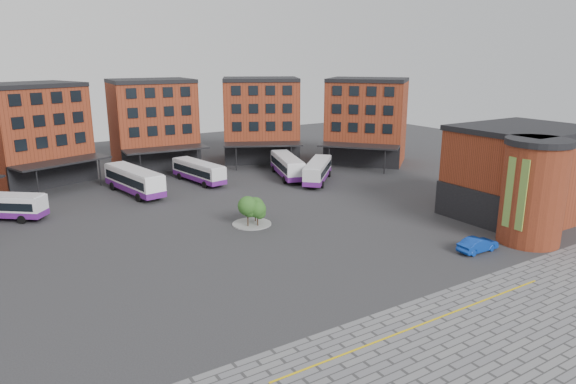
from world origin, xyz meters
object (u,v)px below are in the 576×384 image
bus_c (134,180)px  bus_f (318,171)px  tree_island (253,209)px  bus_e (287,166)px  blue_car (478,245)px  bus_d (199,171)px

bus_c → bus_f: 26.34m
tree_island → bus_e: (15.62, 17.66, -0.06)m
bus_c → bus_e: (22.95, -2.73, -0.11)m
bus_f → bus_c: bearing=-152.4°
tree_island → blue_car: 23.62m
bus_e → bus_c: bearing=-168.1°
tree_island → bus_c: bus_c is taller
tree_island → bus_d: tree_island is taller
bus_e → bus_f: bearing=-47.5°
tree_island → bus_d: (2.70, 21.89, -0.19)m
tree_island → bus_d: bearing=83.0°
tree_island → blue_car: (14.42, -18.68, -1.16)m
bus_d → blue_car: bearing=-82.9°
bus_f → blue_car: (-3.42, -31.30, -1.00)m
bus_e → blue_car: bus_e is taller
bus_f → tree_island: bearing=-99.9°
bus_d → bus_e: bearing=-27.2°
bus_f → blue_car: bus_f is taller
bus_c → bus_d: 10.15m
tree_island → blue_car: size_ratio=1.01×
tree_island → bus_d: size_ratio=0.39×
tree_island → bus_e: bearing=48.5°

